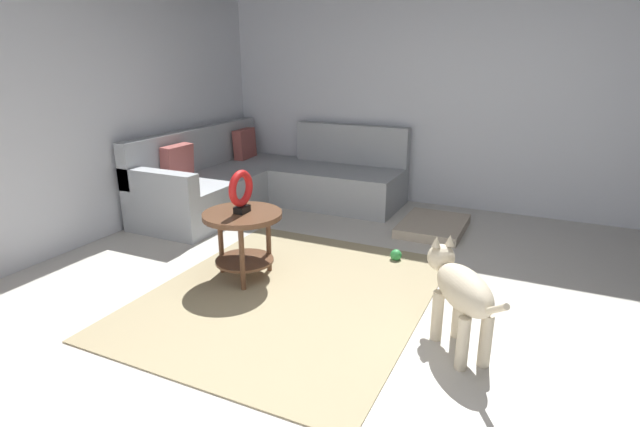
# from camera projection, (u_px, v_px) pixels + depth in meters

# --- Properties ---
(ground_plane) EXTENTS (6.00, 6.00, 0.10)m
(ground_plane) POSITION_uv_depth(u_px,v_px,m) (374.00, 333.00, 3.22)
(ground_plane) COLOR beige
(wall_back) EXTENTS (6.00, 0.12, 2.70)m
(wall_back) POSITION_uv_depth(u_px,v_px,m) (34.00, 96.00, 3.99)
(wall_back) COLOR silver
(wall_back) RESTS_ON ground_plane
(wall_right) EXTENTS (0.12, 6.00, 2.70)m
(wall_right) POSITION_uv_depth(u_px,v_px,m) (470.00, 86.00, 5.31)
(wall_right) COLOR silver
(wall_right) RESTS_ON ground_plane
(area_rug) EXTENTS (2.30, 1.90, 0.01)m
(area_rug) POSITION_uv_depth(u_px,v_px,m) (290.00, 294.00, 3.62)
(area_rug) COLOR tan
(area_rug) RESTS_ON ground_plane
(sectional_couch) EXTENTS (2.20, 2.25, 0.88)m
(sectional_couch) POSITION_uv_depth(u_px,v_px,m) (265.00, 181.00, 5.64)
(sectional_couch) COLOR #9EA3A8
(sectional_couch) RESTS_ON ground_plane
(side_table) EXTENTS (0.60, 0.60, 0.54)m
(side_table) POSITION_uv_depth(u_px,v_px,m) (243.00, 228.00, 3.76)
(side_table) COLOR brown
(side_table) RESTS_ON ground_plane
(torus_sculpture) EXTENTS (0.28, 0.08, 0.33)m
(torus_sculpture) POSITION_uv_depth(u_px,v_px,m) (241.00, 190.00, 3.67)
(torus_sculpture) COLOR black
(torus_sculpture) RESTS_ON side_table
(dog_bed_mat) EXTENTS (0.80, 0.60, 0.09)m
(dog_bed_mat) POSITION_uv_depth(u_px,v_px,m) (433.00, 226.00, 4.92)
(dog_bed_mat) COLOR #B2A38E
(dog_bed_mat) RESTS_ON ground_plane
(dog) EXTENTS (0.70, 0.57, 0.63)m
(dog) POSITION_uv_depth(u_px,v_px,m) (460.00, 290.00, 2.85)
(dog) COLOR beige
(dog) RESTS_ON ground_plane
(dog_toy_ball) EXTENTS (0.10, 0.10, 0.10)m
(dog_toy_ball) POSITION_uv_depth(u_px,v_px,m) (396.00, 255.00, 4.20)
(dog_toy_ball) COLOR green
(dog_toy_ball) RESTS_ON ground_plane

